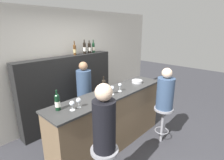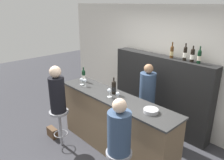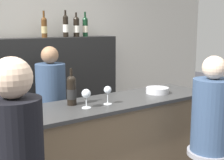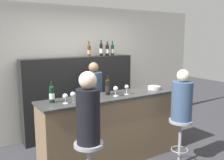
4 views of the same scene
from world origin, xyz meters
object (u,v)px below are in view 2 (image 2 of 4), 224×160
(wine_bottle_backbar_3, at_px, (199,56))
(wine_glass_0, at_px, (82,80))
(wine_bottle_counter_0, at_px, (84,75))
(bartender, at_px, (147,103))
(wine_glass_1, at_px, (85,81))
(wine_glass_3, at_px, (118,94))
(handbag, at_px, (52,132))
(wine_bottle_backbar_2, at_px, (192,55))
(bar_stool_left, at_px, (59,119))
(metal_bowl, at_px, (151,111))
(wine_bottle_backbar_0, at_px, (172,52))
(guest_seated_left, at_px, (57,92))
(wine_bottle_backbar_1, at_px, (185,53))
(wine_bottle_counter_1, at_px, (114,87))
(wine_glass_2, at_px, (109,91))
(guest_seated_right, at_px, (119,130))

(wine_bottle_backbar_3, xyz_separation_m, wine_glass_0, (-1.65, -1.41, -0.53))
(wine_bottle_counter_0, distance_m, bartender, 1.40)
(wine_glass_1, xyz_separation_m, wine_glass_3, (0.91, 0.00, 0.00))
(bartender, distance_m, handbag, 2.03)
(wine_bottle_backbar_2, distance_m, wine_bottle_backbar_3, 0.13)
(bar_stool_left, bearing_deg, metal_bowl, 21.90)
(wine_bottle_backbar_0, xyz_separation_m, guest_seated_left, (-1.04, -1.98, -0.59))
(wine_glass_1, bearing_deg, wine_glass_0, 180.00)
(wine_glass_0, xyz_separation_m, wine_glass_1, (0.11, 0.00, 0.01))
(wine_bottle_backbar_1, height_order, metal_bowl, wine_bottle_backbar_1)
(wine_bottle_counter_1, xyz_separation_m, handbag, (-1.07, -0.73, -1.12))
(wine_glass_2, height_order, guest_seated_left, guest_seated_left)
(wine_glass_1, bearing_deg, guest_seated_right, -20.72)
(wine_bottle_counter_1, bearing_deg, wine_bottle_counter_0, 180.00)
(bar_stool_left, bearing_deg, wine_bottle_backbar_1, 56.41)
(wine_glass_0, xyz_separation_m, guest_seated_left, (0.05, -0.58, -0.07))
(wine_bottle_backbar_2, height_order, bartender, wine_bottle_backbar_2)
(wine_bottle_backbar_2, height_order, wine_glass_3, wine_bottle_backbar_2)
(wine_bottle_counter_1, xyz_separation_m, wine_glass_1, (-0.65, -0.15, -0.02))
(wine_bottle_backbar_3, xyz_separation_m, guest_seated_left, (-1.59, -1.98, -0.60))
(wine_bottle_backbar_1, relative_size, wine_glass_3, 2.12)
(wine_glass_0, distance_m, handbag, 1.27)
(metal_bowl, xyz_separation_m, guest_seated_left, (-1.60, -0.64, 0.00))
(wine_glass_1, distance_m, wine_glass_2, 0.70)
(wine_bottle_counter_1, distance_m, wine_bottle_backbar_2, 1.55)
(wine_bottle_counter_0, relative_size, bar_stool_left, 0.41)
(wine_bottle_backbar_3, relative_size, wine_glass_1, 2.07)
(wine_bottle_backbar_0, height_order, bartender, wine_bottle_backbar_0)
(wine_bottle_counter_1, height_order, wine_glass_0, wine_bottle_counter_1)
(wine_glass_3, bearing_deg, bar_stool_left, -149.24)
(wine_glass_0, bearing_deg, wine_bottle_backbar_3, 40.48)
(wine_bottle_counter_1, bearing_deg, metal_bowl, -5.40)
(wine_bottle_counter_1, xyz_separation_m, guest_seated_left, (-0.71, -0.73, -0.09))
(wine_bottle_counter_0, xyz_separation_m, bartender, (1.06, 0.76, -0.51))
(guest_seated_right, distance_m, handbag, 2.17)
(wine_glass_1, xyz_separation_m, bartender, (0.81, 0.91, -0.50))
(wine_glass_2, relative_size, wine_glass_3, 1.00)
(wine_bottle_backbar_1, distance_m, wine_bottle_backbar_2, 0.15)
(wine_bottle_backbar_3, xyz_separation_m, guest_seated_right, (-0.01, -1.98, -0.66))
(wine_bottle_backbar_0, relative_size, wine_bottle_backbar_1, 0.96)
(wine_bottle_counter_1, distance_m, handbag, 1.71)
(wine_glass_1, distance_m, bar_stool_left, 0.86)
(wine_bottle_backbar_0, height_order, bar_stool_left, wine_bottle_backbar_0)
(guest_seated_left, xyz_separation_m, guest_seated_right, (1.58, -0.00, -0.06))
(wine_bottle_backbar_1, distance_m, wine_glass_0, 2.04)
(wine_bottle_backbar_2, xyz_separation_m, guest_seated_right, (0.12, -1.98, -0.66))
(wine_bottle_counter_1, relative_size, guest_seated_left, 0.35)
(wine_bottle_counter_1, bearing_deg, wine_glass_1, -167.05)
(metal_bowl, relative_size, guest_seated_left, 0.25)
(wine_glass_2, bearing_deg, wine_bottle_counter_0, 171.02)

